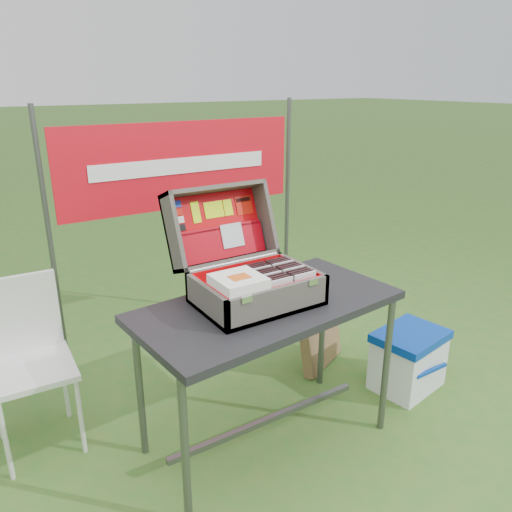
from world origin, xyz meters
TOP-DOWN VIEW (x-y plane):
  - ground at (0.00, 0.00)m, footprint 80.00×80.00m
  - table at (-0.10, -0.05)m, footprint 1.34×0.75m
  - table_top at (-0.10, -0.05)m, footprint 1.34×0.75m
  - table_leg_fl at (-0.68, -0.31)m, footprint 0.04×0.04m
  - table_leg_fr at (0.48, -0.31)m, footprint 0.04×0.04m
  - table_leg_bl at (-0.68, 0.21)m, footprint 0.04×0.04m
  - table_leg_br at (0.48, 0.21)m, footprint 0.04×0.04m
  - table_brace at (-0.10, -0.05)m, footprint 1.13×0.03m
  - suitcase at (-0.15, 0.03)m, footprint 0.56×0.56m
  - suitcase_base_bottom at (-0.15, -0.03)m, footprint 0.56×0.40m
  - suitcase_base_wall_front at (-0.15, -0.22)m, footprint 0.56×0.02m
  - suitcase_base_wall_back at (-0.15, 0.16)m, footprint 0.56×0.02m
  - suitcase_base_wall_left at (-0.42, -0.03)m, footprint 0.02×0.40m
  - suitcase_base_wall_right at (0.12, -0.03)m, footprint 0.02×0.40m
  - suitcase_liner_floor at (-0.15, -0.03)m, footprint 0.51×0.35m
  - suitcase_latch_left at (-0.33, -0.23)m, footprint 0.05×0.01m
  - suitcase_latch_right at (0.03, -0.23)m, footprint 0.05×0.01m
  - suitcase_hinge at (-0.15, 0.17)m, footprint 0.50×0.02m
  - suitcase_lid_back at (-0.15, 0.37)m, footprint 0.56×0.16m
  - suitcase_lid_rim_far at (-0.15, 0.38)m, footprint 0.56×0.15m
  - suitcase_lid_rim_near at (-0.15, 0.25)m, footprint 0.56×0.15m
  - suitcase_lid_rim_left at (-0.42, 0.31)m, footprint 0.02×0.28m
  - suitcase_lid_rim_right at (0.12, 0.31)m, footprint 0.02×0.28m
  - suitcase_lid_liner at (-0.15, 0.36)m, footprint 0.51×0.13m
  - suitcase_liner_wall_front at (-0.15, -0.20)m, footprint 0.51×0.01m
  - suitcase_liner_wall_back at (-0.15, 0.15)m, footprint 0.51×0.01m
  - suitcase_liner_wall_left at (-0.40, -0.03)m, footprint 0.01×0.35m
  - suitcase_liner_wall_right at (0.10, -0.03)m, footprint 0.01×0.35m
  - suitcase_lid_pocket at (-0.15, 0.31)m, footprint 0.49×0.09m
  - suitcase_pocket_edge at (-0.15, 0.33)m, footprint 0.48×0.03m
  - suitcase_pocket_cd at (-0.09, 0.30)m, footprint 0.12×0.05m
  - lid_sticker_cc_a at (-0.35, 0.40)m, footprint 0.05×0.01m
  - lid_sticker_cc_b at (-0.35, 0.39)m, footprint 0.05×0.01m
  - lid_sticker_cc_c at (-0.35, 0.38)m, footprint 0.05×0.01m
  - lid_sticker_cc_d at (-0.35, 0.36)m, footprint 0.05×0.01m
  - lid_card_neon_tall at (-0.25, 0.38)m, footprint 0.04×0.04m
  - lid_card_neon_main at (-0.15, 0.38)m, footprint 0.11×0.03m
  - lid_card_neon_small at (-0.07, 0.38)m, footprint 0.05×0.03m
  - lid_sticker_band at (0.03, 0.38)m, footprint 0.10×0.04m
  - lid_sticker_band_bar at (0.03, 0.39)m, footprint 0.09×0.01m
  - cd_left_0 at (-0.12, -0.18)m, footprint 0.12×0.01m
  - cd_left_1 at (-0.12, -0.16)m, footprint 0.12×0.01m
  - cd_left_2 at (-0.12, -0.14)m, footprint 0.12×0.01m
  - cd_left_3 at (-0.12, -0.11)m, footprint 0.12×0.01m
  - cd_left_4 at (-0.12, -0.09)m, footprint 0.12×0.01m
  - cd_left_5 at (-0.12, -0.07)m, footprint 0.12×0.01m
  - cd_left_6 at (-0.12, -0.05)m, footprint 0.12×0.01m
  - cd_left_7 at (-0.12, -0.03)m, footprint 0.12×0.01m
  - cd_left_8 at (-0.12, -0.00)m, footprint 0.12×0.01m
  - cd_left_9 at (-0.12, 0.02)m, footprint 0.12×0.01m
  - cd_left_10 at (-0.12, 0.04)m, footprint 0.12×0.01m
  - cd_left_11 at (-0.12, 0.06)m, footprint 0.12×0.01m
  - cd_right_0 at (0.02, -0.18)m, footprint 0.12×0.01m
  - cd_right_1 at (0.02, -0.16)m, footprint 0.12×0.01m
  - cd_right_2 at (0.02, -0.14)m, footprint 0.12×0.01m
  - cd_right_3 at (0.02, -0.11)m, footprint 0.12×0.01m
  - cd_right_4 at (0.02, -0.09)m, footprint 0.12×0.01m
  - cd_right_5 at (0.02, -0.07)m, footprint 0.12×0.01m
  - cd_right_6 at (0.02, -0.05)m, footprint 0.12×0.01m
  - cd_right_7 at (0.02, -0.03)m, footprint 0.12×0.01m
  - cd_right_8 at (0.02, -0.00)m, footprint 0.12×0.01m
  - cd_right_9 at (0.02, 0.02)m, footprint 0.12×0.01m
  - cd_right_10 at (0.02, 0.04)m, footprint 0.12×0.01m
  - cd_right_11 at (0.02, 0.06)m, footprint 0.12×0.01m
  - songbook_0 at (-0.29, -0.10)m, footprint 0.21×0.21m
  - songbook_1 at (-0.29, -0.10)m, footprint 0.21×0.21m
  - songbook_2 at (-0.29, -0.10)m, footprint 0.21×0.21m
  - songbook_3 at (-0.29, -0.10)m, footprint 0.21×0.21m
  - songbook_4 at (-0.29, -0.10)m, footprint 0.21×0.21m
  - songbook_5 at (-0.29, -0.10)m, footprint 0.21×0.21m
  - songbook_6 at (-0.29, -0.10)m, footprint 0.21×0.21m
  - songbook_7 at (-0.29, -0.10)m, footprint 0.21×0.21m
  - songbook_8 at (-0.29, -0.10)m, footprint 0.21×0.21m
  - songbook_graphic at (-0.29, -0.11)m, footprint 0.09×0.07m
  - cooler at (0.91, -0.11)m, footprint 0.47×0.39m
  - cooler_body at (0.91, -0.11)m, footprint 0.45×0.37m
  - cooler_lid at (0.91, -0.11)m, footprint 0.47×0.39m
  - cooler_handle at (0.91, -0.29)m, footprint 0.25×0.02m
  - chair at (-1.12, 0.55)m, footprint 0.42×0.46m
  - chair_seat at (-1.12, 0.55)m, footprint 0.42×0.42m
  - chair_backrest at (-1.12, 0.74)m, footprint 0.40×0.05m
  - chair_leg_fl at (-1.29, 0.38)m, footprint 0.02×0.02m
  - chair_leg_fr at (-0.94, 0.38)m, footprint 0.02×0.02m
  - chair_leg_br at (-0.94, 0.72)m, footprint 0.02×0.02m
  - chair_upright_right at (-0.94, 0.74)m, footprint 0.02×0.02m
  - cardboard_box at (0.62, 0.39)m, footprint 0.45×0.30m
  - banner_post_left at (-0.85, 1.10)m, footprint 0.03×0.03m
  - banner_post_right at (0.85, 1.10)m, footprint 0.03×0.03m
  - banner at (0.00, 1.09)m, footprint 1.60×0.02m
  - banner_text at (0.00, 1.08)m, footprint 1.20×0.00m

SIDE VIEW (x-z plane):
  - ground at x=0.00m, z-range 0.00..0.00m
  - table_brace at x=-0.10m, z-range 0.10..0.14m
  - cooler_body at x=0.91m, z-range 0.00..0.33m
  - cooler at x=0.91m, z-range 0.00..0.38m
  - cooler_handle at x=0.91m, z-range 0.19..0.21m
  - cardboard_box at x=0.62m, z-range 0.00..0.45m
  - chair_leg_fl at x=-1.29m, z-range 0.00..0.45m
  - chair_leg_fr at x=-0.94m, z-range 0.00..0.45m
  - chair_leg_br at x=-0.94m, z-range 0.00..0.45m
  - cooler_lid at x=0.91m, z-range 0.33..0.38m
  - table_leg_fl at x=-0.68m, z-range 0.00..0.76m
  - table_leg_fr at x=0.48m, z-range 0.00..0.76m
  - table_leg_bl at x=-0.68m, z-range 0.00..0.76m
  - table_leg_br at x=0.48m, z-range 0.00..0.76m
  - table at x=-0.10m, z-range 0.00..0.80m
  - chair at x=-1.12m, z-range 0.00..0.89m
  - chair_seat at x=-1.12m, z-range 0.44..0.47m
  - chair_upright_right at x=-0.94m, z-range 0.45..0.88m
  - chair_backrest at x=-1.12m, z-range 0.46..0.89m
  - table_top at x=-0.10m, z-range 0.76..0.80m
  - suitcase_base_bottom at x=-0.15m, z-range 0.80..0.82m
  - suitcase_liner_floor at x=-0.15m, z-range 0.82..0.83m
  - banner_post_left at x=-0.85m, z-range 0.00..1.70m
  - banner_post_right at x=0.85m, z-range 0.00..1.70m
  - suitcase_base_wall_front at x=-0.15m, z-range 0.80..0.95m
  - suitcase_base_wall_back at x=-0.15m, z-range 0.80..0.95m
  - suitcase_base_wall_left at x=-0.42m, z-range 0.80..0.95m
  - suitcase_base_wall_right at x=0.12m, z-range 0.80..0.95m
  - suitcase_liner_wall_front at x=-0.15m, z-range 0.82..0.95m
  - suitcase_liner_wall_back at x=-0.15m, z-range 0.82..0.95m
  - suitcase_liner_wall_left at x=-0.40m, z-range 0.82..0.95m
  - suitcase_liner_wall_right at x=0.10m, z-range 0.82..0.95m
  - cd_left_0 at x=-0.12m, z-range 0.83..0.97m
  - cd_left_1 at x=-0.12m, z-range 0.83..0.97m
  - cd_left_2 at x=-0.12m, z-range 0.83..0.97m
  - cd_left_3 at x=-0.12m, z-range 0.83..0.97m
  - cd_left_4 at x=-0.12m, z-range 0.83..0.97m
  - cd_left_5 at x=-0.12m, z-range 0.83..0.97m
  - cd_left_6 at x=-0.12m, z-range 0.83..0.97m
  - cd_left_7 at x=-0.12m, z-range 0.83..0.97m
  - cd_left_8 at x=-0.12m, z-range 0.83..0.97m
  - cd_left_9 at x=-0.12m, z-range 0.83..0.97m
  - cd_left_10 at x=-0.12m, z-range 0.83..0.97m
  - cd_left_11 at x=-0.12m, z-range 0.83..0.97m
  - cd_right_0 at x=0.02m, z-range 0.83..0.97m
  - cd_right_1 at x=0.02m, z-range 0.83..0.97m
  - cd_right_2 at x=0.02m, z-range 0.83..0.97m
  - cd_right_3 at x=0.02m, z-range 0.83..0.97m
  - cd_right_4 at x=0.02m, z-range 0.83..0.97m
  - cd_right_5 at x=0.02m, z-range 0.83..0.97m
  - cd_right_6 at x=0.02m, z-range 0.83..0.97m
  - cd_right_7 at x=0.02m, z-range 0.83..0.97m
  - cd_right_8 at x=0.02m, z-range 0.83..0.97m
  - cd_right_9 at x=0.02m, z-range 0.83..0.97m
  - cd_right_10 at x=0.02m, z-range 0.83..0.97m
  - cd_right_11 at x=0.02m, z-range 0.83..0.97m
  - suitcase_lid_rim_near at x=-0.15m, z-range 0.90..0.97m
  - suitcase_latch_left at x=-0.33m, z-range 0.93..0.96m
  - suitcase_latch_right at x=0.03m, z-range 0.93..0.96m
  - suitcase_hinge at x=-0.15m, z-range 0.94..0.96m
  - songbook_0 at x=-0.29m, z-range 0.95..0.96m
  - songbook_1 at x=-0.29m, z-range 0.96..0.96m
  - songbook_2 at x=-0.29m, z-range 0.96..0.97m
  - songbook_3 at x=-0.29m, z-range 0.97..0.97m
  - songbook_4 at x=-0.29m, z-range 0.97..0.98m
  - songbook_5 at x=-0.29m, z-range 0.98..0.98m
  - songbook_6 at x=-0.29m, z-range 0.98..0.99m
  - songbook_7 at x=-0.29m, z-range 0.99..0.99m
  - songbook_8 at x=-0.29m, z-range 0.99..1.00m
  - songbook_graphic at x=-0.29m, z-range 1.00..1.00m
  - suitcase_lid_pocket at x=-0.15m, z-range 0.93..1.09m
  - suitcase_pocket_cd at x=-0.09m, z-range 0.99..1.11m
  - suitcase at x=-0.15m, z-range 0.80..1.30m
  - suitcase_lid_back at x=-0.15m, z-range 0.90..1.28m
  - suitcase_pocket_edge at x=-0.15m, z-range 1.08..1.10m
  - suitcase_lid_liner at x=-0.15m, z-range 0.93..1.26m
  - suitcase_lid_rim_left at x=-0.42m, z-range 0.90..1.32m
  - suitcase_lid_rim_right at x=0.12m, z-range 0.90..1.32m
  - lid_sticker_cc_d at x=-0.35m, z-range 1.10..1.13m
  - lid_sticker_cc_c at x=-0.35m, z-range 1.14..1.17m
  - lid_card_neon_tall at x=-0.25m, z-range 1.13..1.23m
  - lid_card_neon_main at x=-0.15m, z-range 1.14..1.22m
  - lid_card_neon_small at x=-0.07m, z-range 1.14..1.22m
  - lid_sticker_band at x=0.03m, z-range 1.13..1.22m
  - lid_sticker_cc_b at x=-0.35m, z-range 1.18..1.21m
  - lid_sticker_band_bar at x=0.03m, z-range 1.19..1.22m
  - lid_sticker_cc_a at x=-0.35m, z-range 1.21..1.25m
  - suitcase_lid_rim_far at x=-0.15m, z-range 1.25..1.32m
  - banner at x=0.00m, z-range 1.02..1.58m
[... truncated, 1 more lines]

